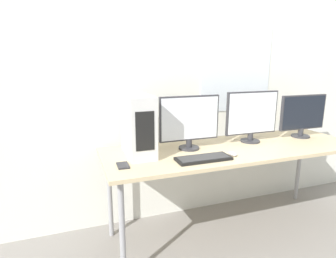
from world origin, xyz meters
TOP-DOWN VIEW (x-y plane):
  - ground_plane at (0.00, 0.00)m, footprint 14.00×14.00m
  - wall_back at (0.00, 0.86)m, footprint 8.00×0.07m
  - desk at (0.00, 0.36)m, footprint 2.18×0.73m
  - pc_tower at (-0.80, 0.44)m, footprint 0.19×0.40m
  - monitor_main at (-0.38, 0.44)m, footprint 0.50×0.17m
  - monitor_right_near at (0.22, 0.46)m, footprint 0.50×0.17m
  - monitor_right_far at (0.77, 0.44)m, footprint 0.50×0.17m
  - keyboard at (-0.39, 0.16)m, footprint 0.40×0.15m
  - mouse at (-0.13, 0.18)m, footprint 0.06×0.09m
  - cell_phone at (-0.96, 0.23)m, footprint 0.08×0.13m

SIDE VIEW (x-z plane):
  - ground_plane at x=0.00m, z-range 0.00..0.00m
  - desk at x=0.00m, z-range 0.34..1.11m
  - cell_phone at x=-0.96m, z-range 0.78..0.79m
  - keyboard at x=-0.39m, z-range 0.78..0.80m
  - mouse at x=-0.13m, z-range 0.78..0.80m
  - monitor_right_far at x=0.77m, z-range 0.79..1.19m
  - pc_tower at x=-0.80m, z-range 0.78..1.23m
  - monitor_main at x=-0.38m, z-range 0.79..1.23m
  - monitor_right_near at x=0.22m, z-range 0.79..1.24m
  - wall_back at x=0.00m, z-range 0.00..2.70m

